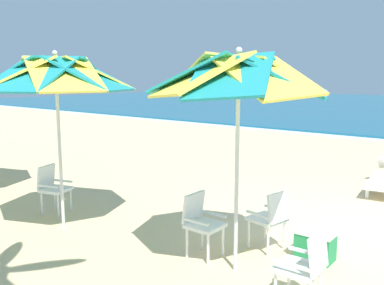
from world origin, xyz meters
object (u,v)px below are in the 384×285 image
beach_umbrella_0 (239,78)px  plastic_chair_3 (53,186)px  beach_umbrella_1 (56,76)px  cooler_box (315,245)px  plastic_chair_1 (201,220)px  plastic_chair_0 (271,216)px  plastic_chair_2 (305,265)px

beach_umbrella_0 → plastic_chair_3: bearing=-177.9°
beach_umbrella_1 → cooler_box: size_ratio=5.64×
cooler_box → plastic_chair_1: bearing=-146.8°
beach_umbrella_0 → beach_umbrella_1: bearing=-170.4°
plastic_chair_3 → cooler_box: 4.57m
plastic_chair_1 → plastic_chair_3: 3.16m
plastic_chair_0 → beach_umbrella_1: (-3.00, -1.32, 1.95)m
beach_umbrella_0 → plastic_chair_0: (0.06, 0.82, -1.92)m
plastic_chair_1 → beach_umbrella_1: 3.10m
beach_umbrella_1 → plastic_chair_3: beach_umbrella_1 is taller
plastic_chair_3 → plastic_chair_1: bearing=4.0°
plastic_chair_2 → cooler_box: bearing=106.9°
plastic_chair_1 → plastic_chair_3: same height
plastic_chair_1 → beach_umbrella_1: beach_umbrella_1 is taller
plastic_chair_2 → plastic_chair_3: same height
plastic_chair_0 → plastic_chair_1: size_ratio=1.00×
plastic_chair_2 → plastic_chair_3: size_ratio=1.00×
plastic_chair_2 → beach_umbrella_1: size_ratio=0.31×
beach_umbrella_0 → plastic_chair_2: 2.21m
beach_umbrella_0 → plastic_chair_3: (-3.76, -0.14, -1.92)m
plastic_chair_0 → plastic_chair_2: (0.99, -1.14, 0.00)m
beach_umbrella_0 → beach_umbrella_1: (-2.94, -0.50, 0.03)m
beach_umbrella_0 → plastic_chair_1: beach_umbrella_0 is taller
plastic_chair_1 → cooler_box: size_ratio=1.73×
plastic_chair_1 → beach_umbrella_1: size_ratio=0.31×
plastic_chair_0 → plastic_chair_1: 0.99m
plastic_chair_0 → plastic_chair_1: bearing=-132.0°
beach_umbrella_1 → cooler_box: beach_umbrella_1 is taller
plastic_chair_3 → plastic_chair_2: bearing=-2.1°
beach_umbrella_1 → cooler_box: (3.62, 1.42, -2.24)m
plastic_chair_1 → plastic_chair_2: size_ratio=1.00×
plastic_chair_2 → plastic_chair_3: (-4.81, 0.18, 0.00)m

